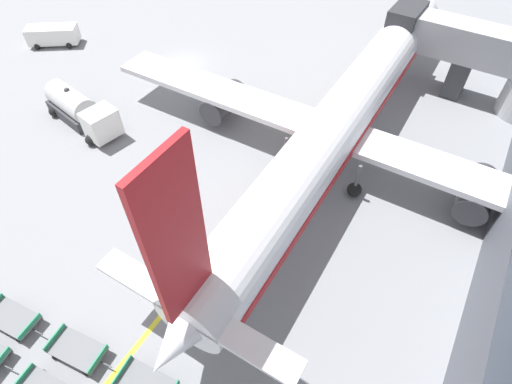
{
  "coord_description": "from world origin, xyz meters",
  "views": [
    {
      "loc": [
        25.37,
        -27.43,
        21.05
      ],
      "look_at": [
        16.2,
        -12.5,
        1.77
      ],
      "focal_mm": 28.0,
      "sensor_mm": 36.0,
      "label": 1
    }
  ],
  "objects": [
    {
      "name": "ground_plane",
      "position": [
        0.0,
        0.0,
        0.0
      ],
      "size": [
        500.0,
        500.0,
        0.0
      ],
      "primitive_type": "plane",
      "color": "gray"
    },
    {
      "name": "jet_bridge",
      "position": [
        25.91,
        8.83,
        3.92
      ],
      "size": [
        14.89,
        4.39,
        6.55
      ],
      "color": "#B2B5BA",
      "rests_on": "ground_plane"
    },
    {
      "name": "airplane",
      "position": [
        18.57,
        -4.68,
        3.56
      ],
      "size": [
        38.4,
        41.27,
        13.65
      ],
      "color": "white",
      "rests_on": "ground_plane"
    },
    {
      "name": "fuel_tanker_primary",
      "position": [
        -1.33,
        -11.87,
        1.21
      ],
      "size": [
        8.17,
        4.18,
        2.83
      ],
      "color": "white",
      "rests_on": "ground_plane"
    },
    {
      "name": "service_van",
      "position": [
        -14.19,
        -4.03,
        1.05
      ],
      "size": [
        5.26,
        4.57,
        1.91
      ],
      "color": "white",
      "rests_on": "ground_plane"
    },
    {
      "name": "baggage_dolly_row_mid_a_col_c",
      "position": [
        9.18,
        -26.28,
        0.47
      ],
      "size": [
        3.63,
        1.87,
        0.92
      ],
      "color": "slate",
      "rests_on": "ground_plane"
    },
    {
      "name": "baggage_dolly_row_mid_a_col_d",
      "position": [
        13.52,
        -25.62,
        0.47
      ],
      "size": [
        3.63,
        1.91,
        0.92
      ],
      "color": "slate",
      "rests_on": "ground_plane"
    },
    {
      "name": "stand_guidance_stripe",
      "position": [
        15.63,
        -13.37,
        0.0
      ],
      "size": [
        0.71,
        36.42,
        0.01
      ],
      "color": "yellow",
      "rests_on": "ground_plane"
    }
  ]
}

